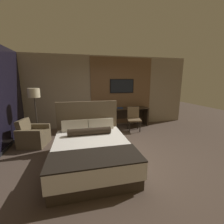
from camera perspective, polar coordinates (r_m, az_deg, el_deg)
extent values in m
plane|color=#4C3D33|center=(4.03, 3.62, -15.45)|extent=(16.00, 16.00, 0.00)
cube|color=gray|center=(6.12, -3.32, 7.69)|extent=(7.20, 0.06, 2.80)
cube|color=brown|center=(6.26, 3.66, 7.77)|extent=(2.54, 0.03, 2.70)
cube|color=#33281E|center=(3.49, -7.55, -18.03)|extent=(1.56, 1.96, 0.22)
cube|color=silver|center=(3.37, -7.68, -14.02)|extent=(1.61, 2.02, 0.32)
cube|color=black|center=(2.71, -6.32, -16.71)|extent=(1.63, 0.71, 0.02)
cube|color=brown|center=(4.25, -9.20, -4.66)|extent=(1.64, 0.08, 1.29)
cube|color=beige|center=(4.10, -13.90, -4.95)|extent=(0.68, 0.23, 0.31)
cube|color=beige|center=(4.15, -4.30, -4.44)|extent=(0.68, 0.23, 0.31)
cylinder|color=#2D2319|center=(3.73, -8.55, -7.31)|extent=(1.05, 0.17, 0.17)
cube|color=#2D2319|center=(6.07, 4.38, 1.36)|extent=(2.04, 0.53, 0.03)
cube|color=#2D2319|center=(5.93, -4.86, -2.66)|extent=(0.06, 0.48, 0.72)
cube|color=#2D2319|center=(6.51, 12.67, -1.59)|extent=(0.06, 0.48, 0.72)
cube|color=#2D2319|center=(6.36, 3.67, -0.97)|extent=(1.92, 0.02, 0.36)
cube|color=black|center=(6.21, 3.78, 9.83)|extent=(0.99, 0.04, 0.56)
cube|color=black|center=(6.19, 3.84, 9.83)|extent=(0.93, 0.01, 0.51)
cube|color=brown|center=(5.62, 8.37, -2.94)|extent=(0.56, 0.54, 0.05)
cube|color=brown|center=(5.76, 8.07, -0.18)|extent=(0.45, 0.18, 0.42)
cylinder|color=black|center=(5.48, 6.68, -5.71)|extent=(0.04, 0.04, 0.39)
cylinder|color=black|center=(5.56, 10.61, -5.60)|extent=(0.04, 0.04, 0.39)
cylinder|color=black|center=(5.82, 6.10, -4.63)|extent=(0.04, 0.04, 0.39)
cylinder|color=black|center=(5.90, 9.81, -4.54)|extent=(0.04, 0.04, 0.39)
cube|color=brown|center=(4.96, -27.41, -8.85)|extent=(0.78, 0.65, 0.41)
cube|color=brown|center=(4.98, -30.66, -4.49)|extent=(0.30, 0.55, 0.38)
cube|color=brown|center=(4.68, -29.15, -9.33)|extent=(0.69, 0.24, 0.55)
cube|color=brown|center=(5.20, -26.00, -6.96)|extent=(0.69, 0.24, 0.55)
cylinder|color=#282623|center=(5.46, -26.14, -8.98)|extent=(0.28, 0.28, 0.03)
cylinder|color=#332D28|center=(5.27, -26.80, -2.08)|extent=(0.03, 0.03, 1.38)
cylinder|color=beige|center=(5.16, -27.62, 6.47)|extent=(0.34, 0.34, 0.28)
cylinder|color=#B2563D|center=(5.97, 0.34, 2.80)|extent=(0.10, 0.10, 0.29)
cylinder|color=#B2563D|center=(5.89, -2.82, 2.65)|extent=(0.10, 0.10, 0.29)
cube|color=navy|center=(5.99, 3.12, 1.56)|extent=(0.25, 0.21, 0.03)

